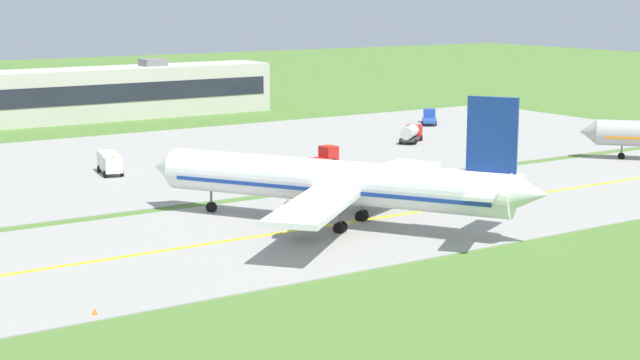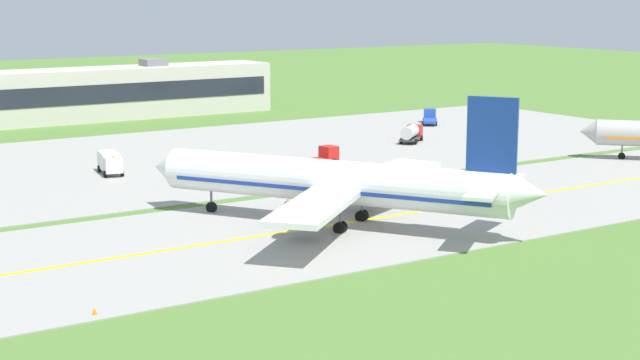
% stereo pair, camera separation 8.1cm
% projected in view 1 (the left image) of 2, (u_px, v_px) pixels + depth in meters
% --- Properties ---
extents(ground_plane, '(500.00, 500.00, 0.00)m').
position_uv_depth(ground_plane, '(342.00, 224.00, 92.05)').
color(ground_plane, '#517A33').
extents(taxiway_strip, '(240.00, 28.00, 0.10)m').
position_uv_depth(taxiway_strip, '(342.00, 224.00, 92.04)').
color(taxiway_strip, '#9E9B93').
rests_on(taxiway_strip, ground).
extents(apron_pad, '(140.00, 52.00, 0.10)m').
position_uv_depth(apron_pad, '(227.00, 154.00, 131.95)').
color(apron_pad, '#9E9B93').
rests_on(apron_pad, ground).
extents(taxiway_centreline, '(220.00, 0.60, 0.01)m').
position_uv_depth(taxiway_centreline, '(342.00, 223.00, 92.03)').
color(taxiway_centreline, yellow).
rests_on(taxiway_centreline, taxiway_strip).
extents(airplane_lead, '(29.42, 35.25, 12.70)m').
position_uv_depth(airplane_lead, '(337.00, 182.00, 90.74)').
color(airplane_lead, white).
rests_on(airplane_lead, ground).
extents(service_truck_baggage, '(5.63, 6.26, 2.59)m').
position_uv_depth(service_truck_baggage, '(429.00, 117.00, 162.75)').
color(service_truck_baggage, '#264CA5').
rests_on(service_truck_baggage, ground).
extents(service_truck_fuel, '(6.00, 5.29, 2.65)m').
position_uv_depth(service_truck_fuel, '(411.00, 133.00, 141.89)').
color(service_truck_fuel, red).
rests_on(service_truck_fuel, ground).
extents(service_truck_catering, '(3.24, 6.28, 2.60)m').
position_uv_depth(service_truck_catering, '(110.00, 162.00, 117.11)').
color(service_truck_catering, silver).
rests_on(service_truck_catering, ground).
extents(service_truck_pushback, '(6.59, 2.91, 2.59)m').
position_uv_depth(service_truck_pushback, '(321.00, 157.00, 123.18)').
color(service_truck_pushback, red).
rests_on(service_truck_pushback, ground).
extents(terminal_building, '(69.89, 10.01, 9.98)m').
position_uv_depth(terminal_building, '(78.00, 95.00, 166.55)').
color(terminal_building, beige).
rests_on(terminal_building, ground).
extents(traffic_cone_near_edge, '(0.44, 0.44, 0.60)m').
position_uv_depth(traffic_cone_near_edge, '(288.00, 198.00, 102.24)').
color(traffic_cone_near_edge, orange).
rests_on(traffic_cone_near_edge, ground).
extents(traffic_cone_mid_edge, '(0.44, 0.44, 0.60)m').
position_uv_depth(traffic_cone_mid_edge, '(455.00, 176.00, 114.86)').
color(traffic_cone_mid_edge, orange).
rests_on(traffic_cone_mid_edge, ground).
extents(traffic_cone_far_edge, '(0.44, 0.44, 0.60)m').
position_uv_depth(traffic_cone_far_edge, '(95.00, 312.00, 65.84)').
color(traffic_cone_far_edge, orange).
rests_on(traffic_cone_far_edge, ground).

